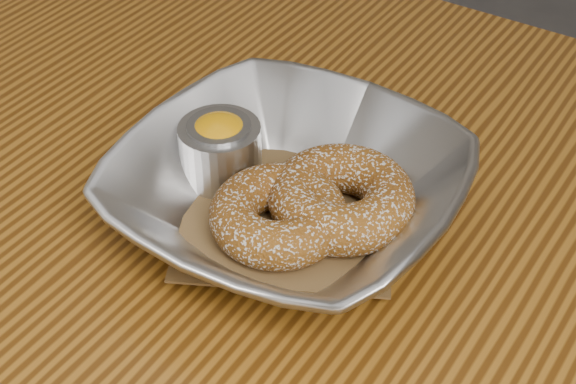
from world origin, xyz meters
The scene contains 6 objects.
table centered at (0.00, 0.00, 0.65)m, with size 1.20×0.80×0.75m.
serving_bowl centered at (0.09, 0.04, 0.78)m, with size 0.23×0.23×0.06m, color #B1B3B8.
parchment centered at (0.09, 0.04, 0.76)m, with size 0.14×0.14×0.00m, color brown.
donut_back centered at (0.13, 0.06, 0.78)m, with size 0.10×0.10×0.04m, color brown.
donut_front centered at (0.10, 0.02, 0.78)m, with size 0.09×0.09×0.03m, color brown.
ramekin centered at (0.03, 0.05, 0.78)m, with size 0.06×0.06×0.05m.
Camera 1 is at (0.34, -0.35, 1.17)m, focal length 55.00 mm.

